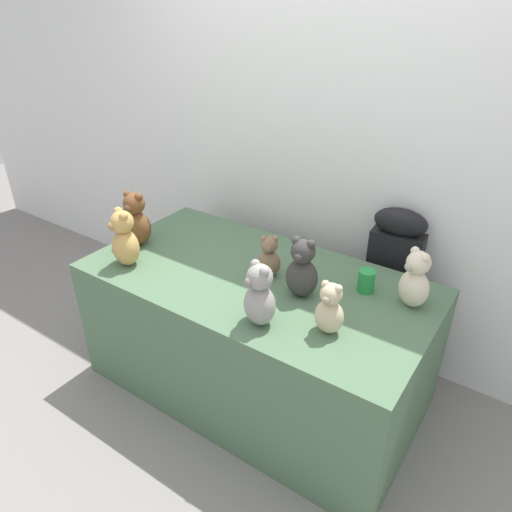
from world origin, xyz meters
The scene contains 13 objects.
ground_plane centered at (0.00, 0.00, 0.00)m, with size 10.00×10.00×0.00m, color gray.
wall_back centered at (0.00, 0.96, 1.30)m, with size 7.00×0.08×2.60m, color white.
display_table centered at (0.00, 0.25, 0.37)m, with size 1.76×0.92×0.74m, color #4C6B4C.
instrument_case centered at (0.51, 0.84, 0.52)m, with size 0.29×0.14×1.02m.
teddy_bear_mocha centered at (0.05, 0.29, 0.84)m, with size 0.15×0.14×0.23m.
teddy_bear_charcoal centered at (0.27, 0.24, 0.88)m, with size 0.17×0.14×0.30m.
teddy_bear_ash centered at (0.22, -0.05, 0.88)m, with size 0.19×0.18×0.30m.
teddy_bear_chestnut centered at (-0.75, 0.17, 0.88)m, with size 0.18×0.16×0.32m.
teddy_bear_cream centered at (0.72, 0.45, 0.87)m, with size 0.19×0.18×0.28m.
teddy_bear_honey centered at (-0.63, -0.03, 0.88)m, with size 0.20×0.18×0.31m.
teddy_bear_sand centered at (0.50, 0.06, 0.85)m, with size 0.13×0.11×0.24m.
party_cup_green centered at (0.50, 0.44, 0.79)m, with size 0.08×0.08×0.11m, color #238C3D.
name_card_front_left centered at (-0.75, 0.04, 0.76)m, with size 0.07×0.01×0.05m, color white.
Camera 1 is at (1.15, -1.43, 2.01)m, focal length 33.39 mm.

